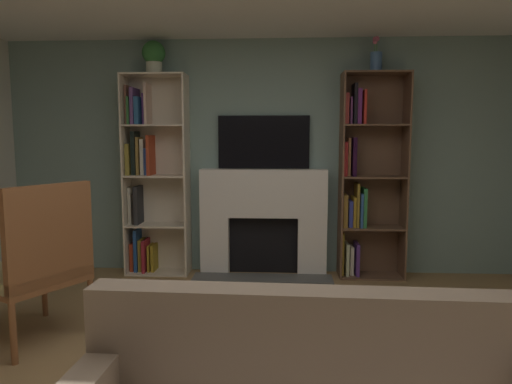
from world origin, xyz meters
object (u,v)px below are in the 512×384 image
at_px(bookshelf_right, 364,180).
at_px(coffee_table, 300,362).
at_px(tv, 264,142).
at_px(potted_plant, 154,56).
at_px(armchair, 36,263).
at_px(fireplace, 263,219).
at_px(vase_with_flowers, 376,60).
at_px(bookshelf_left, 150,176).

distance_m(bookshelf_right, coffee_table, 2.81).
xyz_separation_m(tv, potted_plant, (-1.14, -0.12, 0.90)).
height_order(potted_plant, armchair, potted_plant).
relative_size(fireplace, armchair, 1.26).
distance_m(vase_with_flowers, armchair, 3.63).
bearing_deg(tv, bookshelf_right, -4.77).
distance_m(vase_with_flowers, coffee_table, 3.34).
bearing_deg(bookshelf_right, fireplace, 179.55).
height_order(bookshelf_right, armchair, bookshelf_right).
distance_m(potted_plant, coffee_table, 3.57).
relative_size(bookshelf_left, potted_plant, 6.32).
bearing_deg(fireplace, bookshelf_right, -0.45).
bearing_deg(bookshelf_left, bookshelf_right, -0.16).
relative_size(fireplace, vase_with_flowers, 4.07).
height_order(bookshelf_right, potted_plant, potted_plant).
bearing_deg(armchair, tv, 49.63).
height_order(fireplace, bookshelf_left, bookshelf_left).
bearing_deg(fireplace, bookshelf_left, -179.92).
relative_size(bookshelf_right, potted_plant, 6.32).
relative_size(tv, bookshelf_left, 0.46).
distance_m(tv, bookshelf_right, 1.13).
height_order(tv, coffee_table, tv).
bearing_deg(fireplace, tv, 90.00).
xyz_separation_m(vase_with_flowers, armchair, (-2.71, -1.73, -1.68)).
xyz_separation_m(bookshelf_right, armchair, (-2.63, -1.76, -0.46)).
xyz_separation_m(vase_with_flowers, coffee_table, (-0.85, -2.57, -1.95)).
relative_size(bookshelf_right, armchair, 1.85).
distance_m(potted_plant, vase_with_flowers, 2.29).
bearing_deg(bookshelf_right, vase_with_flowers, -20.46).
bearing_deg(armchair, bookshelf_right, 33.77).
height_order(fireplace, vase_with_flowers, vase_with_flowers).
distance_m(bookshelf_left, vase_with_flowers, 2.66).
bearing_deg(potted_plant, bookshelf_left, 155.90).
distance_m(tv, bookshelf_left, 1.29).
relative_size(tv, potted_plant, 2.89).
relative_size(fireplace, potted_plant, 4.30).
bearing_deg(coffee_table, tv, 96.16).
bearing_deg(fireplace, armchair, -131.62).
bearing_deg(fireplace, coffee_table, -83.65).
distance_m(fireplace, armchair, 2.36).
bearing_deg(tv, armchair, -130.37).
height_order(potted_plant, coffee_table, potted_plant).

